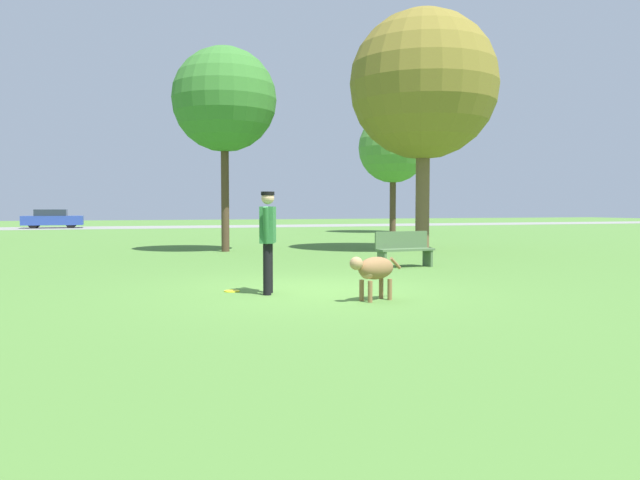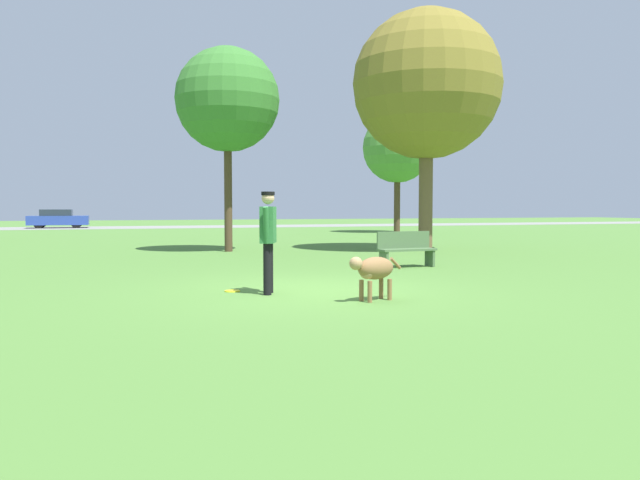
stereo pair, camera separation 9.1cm
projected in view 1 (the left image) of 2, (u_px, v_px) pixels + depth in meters
The scene contains 10 objects.
ground_plane at pixel (310, 291), 10.53m from camera, with size 120.00×120.00×0.00m, color #4C7A33.
far_road_strip at pixel (159, 227), 43.64m from camera, with size 120.00×6.00×0.01m.
person at pixel (268, 233), 10.10m from camera, with size 0.37×0.71×1.67m.
dog at pixel (374, 270), 9.39m from camera, with size 1.00×0.54×0.69m.
frisbee at pixel (232, 291), 10.43m from camera, with size 0.26×0.26×0.02m.
tree_mid_center at pixel (224, 100), 19.56m from camera, with size 3.27×3.27×6.43m.
tree_near_right at pixel (423, 85), 20.04m from camera, with size 4.77×4.77×7.73m.
tree_far_right at pixel (393, 148), 34.35m from camera, with size 3.84×3.84×6.59m.
parked_car_blue at pixel (52, 219), 41.73m from camera, with size 3.83×1.80×1.25m.
park_bench at pixel (404, 248), 14.68m from camera, with size 1.43×0.51×0.84m.
Camera 1 is at (-3.17, -9.98, 1.42)m, focal length 35.00 mm.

